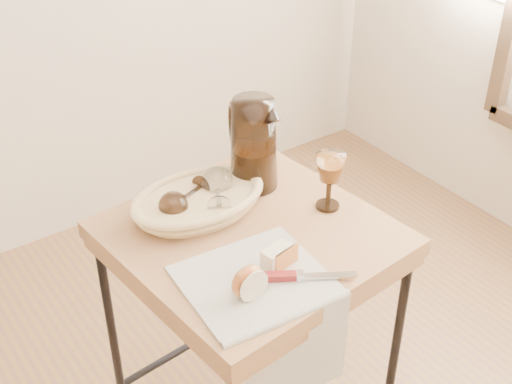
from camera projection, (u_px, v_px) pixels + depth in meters
side_table at (252, 344)px, 1.82m from camera, size 0.64×0.64×0.75m
tea_towel at (255, 280)px, 1.46m from camera, size 0.32×0.29×0.01m
bread_basket at (199, 203)px, 1.66m from camera, size 0.31×0.22×0.06m
goblet_lying_a at (186, 197)px, 1.65m from camera, size 0.13×0.11×0.07m
goblet_lying_b at (218, 192)px, 1.66m from camera, size 0.14×0.15×0.08m
pitcher at (253, 144)px, 1.72m from camera, size 0.25×0.29×0.28m
wine_goblet at (329, 181)px, 1.65m from camera, size 0.09×0.09×0.15m
apple_half at (247, 281)px, 1.40m from camera, size 0.08×0.05×0.07m
apple_wedge at (277, 257)px, 1.48m from camera, size 0.08×0.05×0.05m
table_knife at (303, 275)px, 1.46m from camera, size 0.19×0.13×0.02m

